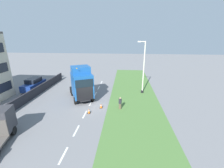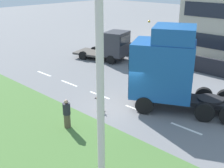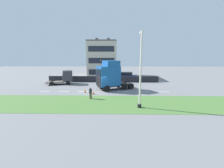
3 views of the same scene
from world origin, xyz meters
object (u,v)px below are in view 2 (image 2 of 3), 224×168
(pedestrian, at_px, (67,114))
(traffic_cone_lead, at_px, (101,107))
(flatbed_truck, at_px, (112,45))
(lamp_post, at_px, (102,129))
(traffic_cone_trailing, at_px, (98,94))
(lorry_cab, at_px, (167,69))

(pedestrian, bearing_deg, traffic_cone_lead, -0.32)
(pedestrian, bearing_deg, flatbed_truck, 32.35)
(lamp_post, bearing_deg, traffic_cone_trailing, 46.60)
(traffic_cone_trailing, bearing_deg, pedestrian, -158.27)
(pedestrian, distance_m, traffic_cone_trailing, 4.00)
(lorry_cab, height_order, pedestrian, lorry_cab)
(lamp_post, height_order, traffic_cone_lead, lamp_post)
(lorry_cab, relative_size, traffic_cone_lead, 11.22)
(lorry_cab, bearing_deg, traffic_cone_lead, 116.12)
(lorry_cab, relative_size, pedestrian, 4.14)
(flatbed_truck, bearing_deg, pedestrian, 17.36)
(lamp_post, bearing_deg, lorry_cab, 22.18)
(pedestrian, xyz_separation_m, traffic_cone_lead, (2.45, -0.01, -0.48))
(flatbed_truck, relative_size, traffic_cone_trailing, 9.37)
(pedestrian, height_order, traffic_cone_trailing, pedestrian)
(lamp_post, xyz_separation_m, pedestrian, (3.33, 5.95, -2.92))
(flatbed_truck, distance_m, traffic_cone_trailing, 8.84)
(traffic_cone_trailing, bearing_deg, flatbed_truck, 37.14)
(lamp_post, distance_m, pedestrian, 7.42)
(traffic_cone_lead, bearing_deg, pedestrian, 179.68)
(lamp_post, xyz_separation_m, traffic_cone_lead, (5.77, 5.94, -3.40))
(flatbed_truck, relative_size, pedestrian, 3.46)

